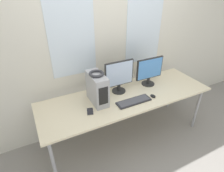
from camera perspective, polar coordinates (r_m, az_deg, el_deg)
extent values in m
plane|color=gray|center=(2.85, 8.17, -19.79)|extent=(14.00, 14.00, 0.00)
cube|color=beige|center=(2.75, -0.59, 12.83)|extent=(8.00, 0.06, 2.70)
cube|color=silver|center=(2.45, -12.47, 17.71)|extent=(0.60, 0.01, 1.34)
cube|color=silver|center=(2.92, 10.04, 19.91)|extent=(0.60, 0.01, 1.34)
cube|color=beige|center=(2.59, 4.56, -3.16)|extent=(2.41, 0.78, 0.03)
cylinder|color=#99999E|center=(2.37, -17.41, -21.52)|extent=(0.04, 0.04, 0.74)
cylinder|color=#99999E|center=(3.28, 24.45, -6.27)|extent=(0.04, 0.04, 0.74)
cylinder|color=#99999E|center=(2.81, -19.97, -12.06)|extent=(0.04, 0.04, 0.74)
cylinder|color=#99999E|center=(3.61, 17.25, -1.22)|extent=(0.04, 0.04, 0.74)
cube|color=#9E9EA3|center=(2.36, -4.54, -0.77)|extent=(0.17, 0.38, 0.39)
cube|color=black|center=(2.21, -2.61, -3.09)|extent=(0.12, 0.00, 0.23)
torus|color=#333338|center=(2.26, -4.76, 3.81)|extent=(0.19, 0.19, 0.03)
cylinder|color=black|center=(2.67, 2.07, -1.45)|extent=(0.19, 0.19, 0.02)
cylinder|color=black|center=(2.64, 2.10, -0.36)|extent=(0.05, 0.05, 0.10)
cube|color=black|center=(2.54, 2.19, 3.84)|extent=(0.42, 0.03, 0.35)
cube|color=silver|center=(2.52, 2.36, 3.69)|extent=(0.40, 0.00, 0.33)
cylinder|color=black|center=(2.90, 10.88, 0.73)|extent=(0.19, 0.19, 0.02)
cylinder|color=black|center=(2.87, 10.99, 1.76)|extent=(0.05, 0.05, 0.10)
cube|color=black|center=(2.78, 11.38, 5.31)|extent=(0.43, 0.03, 0.31)
cube|color=#4C8CD8|center=(2.77, 11.58, 5.18)|extent=(0.41, 0.00, 0.29)
cube|color=#28282D|center=(2.46, 6.65, -4.67)|extent=(0.47, 0.15, 0.02)
cube|color=#47474C|center=(2.45, 6.67, -4.45)|extent=(0.43, 0.12, 0.00)
ellipsoid|color=black|center=(2.60, 12.39, -3.01)|extent=(0.06, 0.09, 0.02)
cube|color=#232328|center=(2.30, -6.70, -7.69)|extent=(0.11, 0.14, 0.01)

